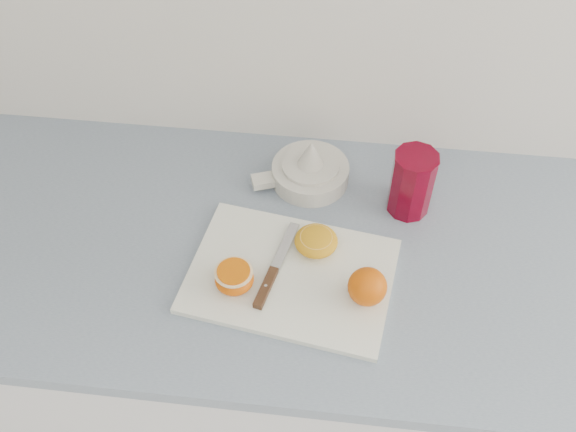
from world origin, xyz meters
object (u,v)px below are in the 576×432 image
Objects in this scene: cutting_board at (291,275)px; citrus_juicer at (309,170)px; half_orange at (234,278)px; red_tumbler at (411,185)px; counter at (336,364)px.

citrus_juicer is at bearing 87.66° from cutting_board.
half_orange is 0.35× the size of citrus_juicer.
citrus_juicer is 1.42× the size of red_tumbler.
counter is 18.29× the size of red_tumbler.
cutting_board is at bearing -92.34° from citrus_juicer.
half_orange is at bearing -159.36° from cutting_board.
cutting_board is 0.11m from half_orange.
cutting_board is at bearing 20.64° from half_orange.
red_tumbler is (0.30, 0.23, 0.03)m from half_orange.
counter is at bearing -62.14° from citrus_juicer.
red_tumbler reaches higher than counter.
citrus_juicer reaches higher than counter.
half_orange is 0.30m from citrus_juicer.
counter is 0.51m from citrus_juicer.
half_orange is 0.38m from red_tumbler.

